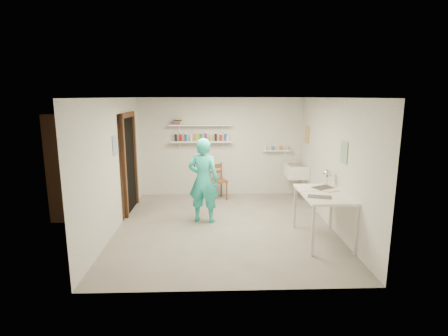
{
  "coord_description": "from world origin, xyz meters",
  "views": [
    {
      "loc": [
        -0.23,
        -6.28,
        2.42
      ],
      "look_at": [
        0.0,
        0.4,
        1.05
      ],
      "focal_mm": 28.0,
      "sensor_mm": 36.0,
      "label": 1
    }
  ],
  "objects_px": {
    "work_table": "(323,217)",
    "desk_lamp": "(328,173)",
    "wall_clock": "(201,164)",
    "wooden_chair": "(217,181)",
    "man": "(203,180)",
    "belfast_sink": "(296,171)"
  },
  "relations": [
    {
      "from": "man",
      "to": "work_table",
      "type": "bearing_deg",
      "value": 168.06
    },
    {
      "from": "wall_clock",
      "to": "wooden_chair",
      "type": "relative_size",
      "value": 0.33
    },
    {
      "from": "wall_clock",
      "to": "desk_lamp",
      "type": "xyz_separation_m",
      "value": [
        2.3,
        -0.72,
        -0.04
      ]
    },
    {
      "from": "man",
      "to": "wooden_chair",
      "type": "xyz_separation_m",
      "value": [
        0.28,
        1.49,
        -0.37
      ]
    },
    {
      "from": "wall_clock",
      "to": "wooden_chair",
      "type": "height_order",
      "value": "wall_clock"
    },
    {
      "from": "belfast_sink",
      "to": "wall_clock",
      "type": "distance_m",
      "value": 2.54
    },
    {
      "from": "belfast_sink",
      "to": "work_table",
      "type": "height_order",
      "value": "belfast_sink"
    },
    {
      "from": "wooden_chair",
      "to": "desk_lamp",
      "type": "relative_size",
      "value": 5.79
    },
    {
      "from": "wall_clock",
      "to": "desk_lamp",
      "type": "relative_size",
      "value": 1.89
    },
    {
      "from": "wooden_chair",
      "to": "desk_lamp",
      "type": "distance_m",
      "value": 2.87
    },
    {
      "from": "man",
      "to": "desk_lamp",
      "type": "height_order",
      "value": "man"
    },
    {
      "from": "desk_lamp",
      "to": "wooden_chair",
      "type": "bearing_deg",
      "value": 134.73
    },
    {
      "from": "man",
      "to": "desk_lamp",
      "type": "bearing_deg",
      "value": -178.26
    },
    {
      "from": "man",
      "to": "work_table",
      "type": "relative_size",
      "value": 1.31
    },
    {
      "from": "work_table",
      "to": "desk_lamp",
      "type": "distance_m",
      "value": 0.84
    },
    {
      "from": "belfast_sink",
      "to": "wall_clock",
      "type": "relative_size",
      "value": 2.01
    },
    {
      "from": "desk_lamp",
      "to": "wall_clock",
      "type": "bearing_deg",
      "value": 162.69
    },
    {
      "from": "wall_clock",
      "to": "belfast_sink",
      "type": "bearing_deg",
      "value": 42.73
    },
    {
      "from": "belfast_sink",
      "to": "work_table",
      "type": "relative_size",
      "value": 0.48
    },
    {
      "from": "man",
      "to": "wooden_chair",
      "type": "height_order",
      "value": "man"
    },
    {
      "from": "man",
      "to": "wooden_chair",
      "type": "relative_size",
      "value": 1.81
    },
    {
      "from": "wall_clock",
      "to": "wooden_chair",
      "type": "xyz_separation_m",
      "value": [
        0.33,
        1.27,
        -0.65
      ]
    }
  ]
}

